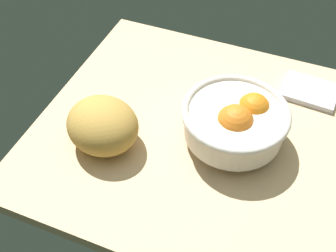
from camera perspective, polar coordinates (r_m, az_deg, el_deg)
ground_plane at (r=94.86cm, az=7.42°, el=-2.13°), size 82.45×65.72×3.00cm
fruit_bowl at (r=88.75cm, az=9.05°, el=0.59°), size 22.49×22.49×11.15cm
bread_loaf at (r=89.20cm, az=-8.79°, el=0.10°), size 19.27×18.17×10.60cm
napkin_folded at (r=107.81cm, az=18.50°, el=4.46°), size 13.45×10.59×1.39cm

